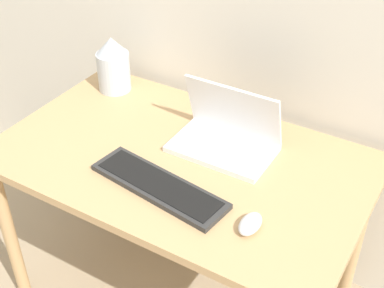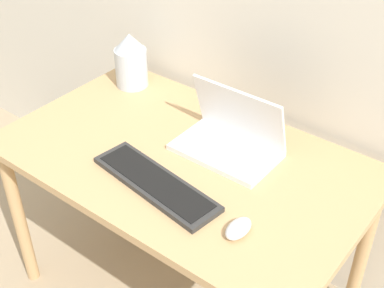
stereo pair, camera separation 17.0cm
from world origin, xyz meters
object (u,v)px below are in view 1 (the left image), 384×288
keyboard (159,186)px  mouse (250,224)px  laptop (226,135)px  vase (113,64)px

keyboard → mouse: mouse is taller
laptop → keyboard: size_ratio=0.71×
laptop → vase: (-0.58, 0.13, 0.06)m
keyboard → mouse: bearing=-2.3°
laptop → keyboard: bearing=-104.1°
laptop → mouse: laptop is taller
mouse → laptop: bearing=127.9°
keyboard → laptop: bearing=75.9°
vase → laptop: bearing=-12.3°
laptop → vase: 0.59m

